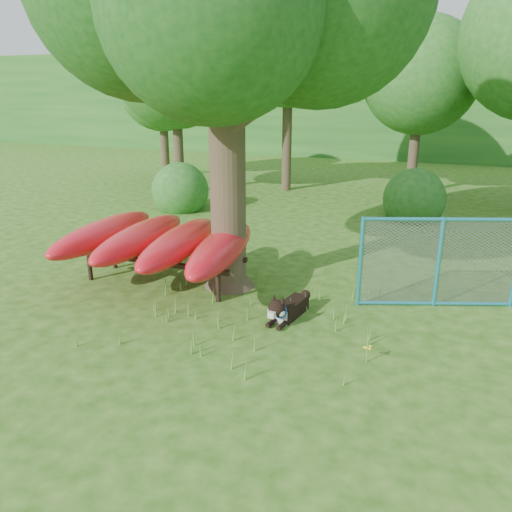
% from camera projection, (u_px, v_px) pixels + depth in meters
% --- Properties ---
extents(ground, '(80.00, 80.00, 0.00)m').
position_uv_depth(ground, '(214.00, 339.00, 7.61)').
color(ground, '#285310').
rests_on(ground, ground).
extents(wooden_post, '(0.32, 0.14, 1.15)m').
position_uv_depth(wooden_post, '(240.00, 248.00, 9.99)').
color(wooden_post, '#655E4C').
rests_on(wooden_post, ground).
extents(kayak_rack, '(3.80, 3.39, 1.15)m').
position_uv_depth(kayak_rack, '(160.00, 240.00, 9.58)').
color(kayak_rack, black).
rests_on(kayak_rack, ground).
extents(husky_dog, '(0.44, 1.21, 0.55)m').
position_uv_depth(husky_dog, '(287.00, 309.00, 8.22)').
color(husky_dog, black).
rests_on(husky_dog, ground).
extents(fence_section, '(2.59, 1.05, 2.68)m').
position_uv_depth(fence_section, '(438.00, 263.00, 8.56)').
color(fence_section, teal).
rests_on(fence_section, ground).
extents(wildflower_clump, '(0.12, 0.11, 0.26)m').
position_uv_depth(wildflower_clump, '(368.00, 349.00, 6.91)').
color(wildflower_clump, '#5D9B32').
rests_on(wildflower_clump, ground).
extents(bg_tree_a, '(4.40, 4.40, 6.70)m').
position_uv_depth(bg_tree_a, '(174.00, 65.00, 17.34)').
color(bg_tree_a, '#3D3121').
rests_on(bg_tree_a, ground).
extents(bg_tree_b, '(5.20, 5.20, 8.22)m').
position_uv_depth(bg_tree_b, '(289.00, 31.00, 17.48)').
color(bg_tree_b, '#3D3121').
rests_on(bg_tree_b, ground).
extents(bg_tree_c, '(4.00, 4.00, 6.12)m').
position_uv_depth(bg_tree_c, '(421.00, 76.00, 17.20)').
color(bg_tree_c, '#3D3121').
rests_on(bg_tree_c, ground).
extents(bg_tree_f, '(3.60, 3.60, 5.55)m').
position_uv_depth(bg_tree_f, '(161.00, 88.00, 21.11)').
color(bg_tree_f, '#3D3121').
rests_on(bg_tree_f, ground).
extents(shrub_left, '(1.80, 1.80, 1.80)m').
position_uv_depth(shrub_left, '(181.00, 209.00, 16.01)').
color(shrub_left, '#22601F').
rests_on(shrub_left, ground).
extents(shrub_mid, '(1.80, 1.80, 1.80)m').
position_uv_depth(shrub_mid, '(412.00, 219.00, 14.79)').
color(shrub_mid, '#22601F').
rests_on(shrub_mid, ground).
extents(wooded_hillside, '(80.00, 12.00, 6.00)m').
position_uv_depth(wooded_hillside, '(416.00, 102.00, 31.26)').
color(wooded_hillside, '#22601F').
rests_on(wooded_hillside, ground).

